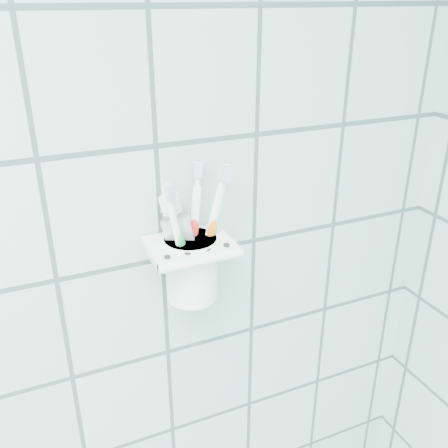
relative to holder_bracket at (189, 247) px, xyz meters
The scene contains 6 objects.
holder_bracket is the anchor object (origin of this frame).
cup 0.03m from the holder_bracket, 49.67° to the left, with size 0.08×0.08×0.10m.
toothbrush_pink 0.02m from the holder_bracket, 106.36° to the right, with size 0.04×0.02×0.18m.
toothbrush_blue 0.02m from the holder_bracket, 128.72° to the right, with size 0.05×0.05×0.19m.
toothbrush_orange 0.02m from the holder_bracket, 25.89° to the left, with size 0.05×0.02×0.19m.
toothpaste_tube 0.01m from the holder_bracket, 20.69° to the right, with size 0.06×0.05×0.16m.
Camera 1 is at (0.43, 0.57, 1.61)m, focal length 40.00 mm.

